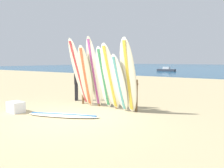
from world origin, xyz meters
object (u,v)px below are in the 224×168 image
(surfboard_rack, at_px, (107,89))
(surfboard_leaning_left, at_px, (86,76))
(surfboard_leaning_far_left, at_px, (79,72))
(surfboard_leaning_center, at_px, (104,78))
(beachgoer_standing, at_px, (76,81))
(cooler_box, at_px, (16,107))
(surfboard_leaning_center_right, at_px, (110,77))
(small_boat_offshore, at_px, (166,70))
(surfboard_leaning_center_left, at_px, (94,72))
(surfboard_leaning_right, at_px, (119,83))
(surfboard_lying_on_sand, at_px, (63,115))
(surfboard_leaning_far_right, at_px, (128,76))

(surfboard_rack, relative_size, surfboard_leaning_left, 1.10)
(surfboard_leaning_far_left, height_order, surfboard_leaning_center, surfboard_leaning_far_left)
(beachgoer_standing, bearing_deg, cooler_box, -92.51)
(surfboard_leaning_center_right, xyz_separation_m, small_boat_offshore, (-8.84, 28.22, -0.91))
(cooler_box, bearing_deg, surfboard_rack, 55.35)
(small_boat_offshore, bearing_deg, surfboard_leaning_center_left, -74.07)
(surfboard_rack, height_order, surfboard_leaning_right, surfboard_leaning_right)
(surfboard_lying_on_sand, height_order, small_boat_offshore, small_boat_offshore)
(surfboard_leaning_right, height_order, surfboard_leaning_far_right, surfboard_leaning_far_right)
(surfboard_rack, height_order, small_boat_offshore, surfboard_rack)
(surfboard_rack, bearing_deg, surfboard_leaning_center_left, -144.87)
(surfboard_leaning_center_right, bearing_deg, surfboard_leaning_center, 159.53)
(surfboard_leaning_far_right, bearing_deg, cooler_box, -148.50)
(small_boat_offshore, bearing_deg, surfboard_leaning_right, -71.91)
(surfboard_rack, relative_size, small_boat_offshore, 0.87)
(surfboard_leaning_left, height_order, small_boat_offshore, surfboard_leaning_left)
(surfboard_rack, distance_m, surfboard_leaning_right, 0.96)
(surfboard_lying_on_sand, distance_m, beachgoer_standing, 2.93)
(surfboard_leaning_left, height_order, surfboard_lying_on_sand, surfboard_leaning_left)
(surfboard_leaning_right, bearing_deg, surfboard_leaning_far_left, 177.38)
(surfboard_leaning_far_right, distance_m, surfboard_lying_on_sand, 2.41)
(surfboard_leaning_far_left, distance_m, beachgoer_standing, 1.21)
(surfboard_leaning_right, distance_m, cooler_box, 3.59)
(surfboard_leaning_center_left, bearing_deg, small_boat_offshore, 105.93)
(surfboard_leaning_center_right, height_order, surfboard_lying_on_sand, surfboard_leaning_center_right)
(small_boat_offshore, bearing_deg, surfboard_leaning_far_right, -71.28)
(surfboard_leaning_center, height_order, surfboard_leaning_far_right, surfboard_leaning_far_right)
(surfboard_leaning_left, relative_size, cooler_box, 3.82)
(surfboard_leaning_center, distance_m, cooler_box, 3.16)
(surfboard_leaning_far_right, bearing_deg, surfboard_leaning_center, 170.99)
(surfboard_leaning_center, bearing_deg, surfboard_leaning_right, -12.44)
(beachgoer_standing, bearing_deg, surfboard_rack, -11.63)
(surfboard_leaning_center_left, bearing_deg, beachgoer_standing, 156.15)
(surfboard_rack, xyz_separation_m, surfboard_leaning_far_right, (1.15, -0.43, 0.57))
(surfboard_rack, distance_m, surfboard_leaning_left, 0.95)
(surfboard_leaning_center_left, relative_size, surfboard_lying_on_sand, 1.10)
(surfboard_leaning_center, height_order, surfboard_leaning_center_right, surfboard_leaning_center_right)
(surfboard_leaning_center_right, bearing_deg, surfboard_leaning_right, -3.94)
(surfboard_leaning_center, relative_size, surfboard_lying_on_sand, 0.94)
(surfboard_leaning_center_left, height_order, surfboard_lying_on_sand, surfboard_leaning_center_left)
(surfboard_leaning_center, height_order, cooler_box, surfboard_leaning_center)
(cooler_box, bearing_deg, surfboard_leaning_left, 62.34)
(surfboard_leaning_far_left, height_order, beachgoer_standing, surfboard_leaning_far_left)
(surfboard_leaning_center_right, distance_m, small_boat_offshore, 29.59)
(surfboard_leaning_left, distance_m, surfboard_lying_on_sand, 1.92)
(surfboard_leaning_left, relative_size, surfboard_leaning_center_right, 0.99)
(surfboard_leaning_center_left, relative_size, small_boat_offshore, 0.90)
(surfboard_leaning_left, height_order, beachgoer_standing, surfboard_leaning_left)
(surfboard_leaning_far_left, bearing_deg, surfboard_leaning_far_right, -2.39)
(surfboard_leaning_left, height_order, surfboard_leaning_right, surfboard_leaning_left)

